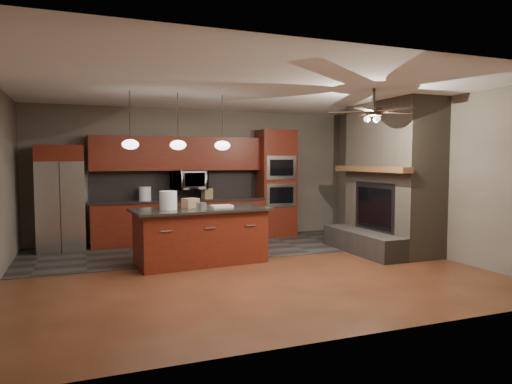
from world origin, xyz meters
name	(u,v)px	position (x,y,z in m)	size (l,w,h in m)	color
ground	(245,269)	(0.00, 0.00, 0.00)	(7.00, 7.00, 0.00)	brown
ceiling	(245,89)	(0.00, 0.00, 2.80)	(7.00, 6.00, 0.02)	white
back_wall	(199,175)	(0.00, 3.00, 1.40)	(7.00, 0.02, 2.80)	slate
right_wall	(424,177)	(3.50, 0.00, 1.40)	(0.02, 6.00, 2.80)	slate
slate_tile_patch	(214,248)	(0.00, 1.80, 0.01)	(7.00, 2.40, 0.01)	#373431
fireplace_column	(390,182)	(3.04, 0.40, 1.30)	(1.30, 2.10, 2.80)	brown
back_cabinetry	(179,199)	(-0.48, 2.74, 0.89)	(3.59, 0.64, 2.20)	maroon
oven_tower	(276,183)	(1.70, 2.69, 1.19)	(0.80, 0.63, 2.38)	maroon
microwave	(189,180)	(-0.27, 2.75, 1.30)	(0.73, 0.41, 0.50)	silver
refrigerator	(61,198)	(-2.75, 2.62, 1.00)	(0.85, 0.75, 1.99)	silver
kitchen_island	(201,235)	(-0.55, 0.63, 0.46)	(2.30, 1.20, 0.92)	maroon
white_bucket	(168,200)	(-1.09, 0.61, 1.07)	(0.28, 0.28, 0.30)	white
paint_can	(201,206)	(-0.59, 0.45, 0.98)	(0.17, 0.17, 0.11)	#B6B6BB
paint_tray	(222,206)	(-0.17, 0.68, 0.94)	(0.35, 0.25, 0.04)	silver
cardboard_box	(191,203)	(-0.69, 0.77, 1.00)	(0.25, 0.18, 0.16)	#996F4F
counter_bucket	(145,194)	(-1.19, 2.70, 1.04)	(0.24, 0.24, 0.28)	white
counter_box	(207,194)	(0.10, 2.65, 1.01)	(0.20, 0.15, 0.22)	#957B4D
pendant_left	(130,144)	(-1.65, 0.70, 1.96)	(0.26, 0.26, 0.92)	black
pendant_center	(178,145)	(-0.90, 0.70, 1.96)	(0.26, 0.26, 0.92)	black
pendant_right	(222,145)	(-0.15, 0.70, 1.96)	(0.26, 0.26, 0.92)	black
ceiling_fan	(374,111)	(1.80, -0.80, 2.46)	(1.27, 1.33, 0.41)	black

